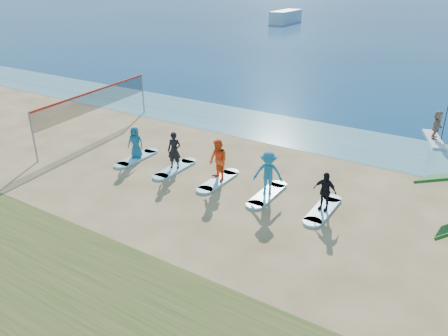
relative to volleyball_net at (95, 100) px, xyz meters
The scene contains 16 objects.
ground 11.53m from the volleyball_net, 22.48° to the right, with size 600.00×600.00×0.00m, color tan.
shallow_water 12.32m from the volleyball_net, 30.36° to the left, with size 600.00×600.00×0.00m, color teal.
volleyball_net is the anchor object (origin of this frame).
paddleboard 18.62m from the volleyball_net, 29.02° to the left, with size 0.70×3.00×0.12m, color silver.
paddleboarder 18.56m from the volleyball_net, 29.02° to the left, with size 1.41×0.45×1.53m, color tan.
boat_offshore_a 63.20m from the volleyball_net, 105.65° to the left, with size 2.79×8.82×2.14m, color silver.
surfboard_0 5.06m from the volleyball_net, 20.42° to the right, with size 0.70×2.20×0.09m, color #9CEBF2.
student_0 4.82m from the volleyball_net, 20.42° to the right, with size 0.76×0.49×1.55m, color #1B6484.
surfboard_1 7.23m from the volleyball_net, 13.59° to the right, with size 0.70×2.20×0.09m, color #9CEBF2.
student_1 7.05m from the volleyball_net, 13.59° to the right, with size 0.63×0.41×1.72m, color black.
surfboard_2 9.50m from the volleyball_net, 10.15° to the right, with size 0.70×2.20×0.09m, color #9CEBF2.
student_2 9.36m from the volleyball_net, 10.15° to the right, with size 0.89×0.69×1.83m, color #FA521A.
surfboard_3 11.81m from the volleyball_net, ahead, with size 0.70×2.20×0.09m, color #9CEBF2.
student_3 11.70m from the volleyball_net, ahead, with size 1.18×0.68×1.83m, color teal.
surfboard_4 14.15m from the volleyball_net, ahead, with size 0.70×2.20×0.09m, color #9CEBF2.
student_4 14.07m from the volleyball_net, ahead, with size 0.90×0.37×1.53m, color black.
Camera 1 is at (8.06, -11.56, 8.29)m, focal length 35.00 mm.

